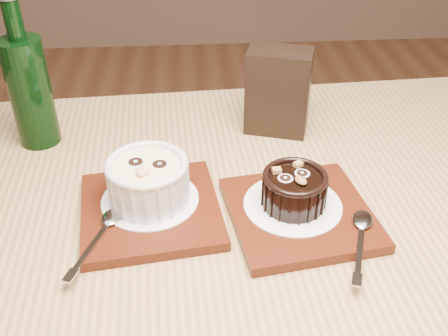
% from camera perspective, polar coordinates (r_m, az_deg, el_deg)
% --- Properties ---
extents(table, '(1.24, 0.86, 0.75)m').
position_cam_1_polar(table, '(0.74, 1.40, -11.99)').
color(table, olive).
rests_on(table, ground).
extents(tray_left, '(0.20, 0.20, 0.01)m').
position_cam_1_polar(tray_left, '(0.70, -7.97, -4.59)').
color(tray_left, '#4A1A0C').
rests_on(tray_left, table).
extents(doily_left, '(0.13, 0.13, 0.00)m').
position_cam_1_polar(doily_left, '(0.71, -8.04, -3.42)').
color(doily_left, white).
rests_on(doily_left, tray_left).
extents(ramekin_white, '(0.11, 0.11, 0.06)m').
position_cam_1_polar(ramekin_white, '(0.69, -8.27, -1.20)').
color(ramekin_white, white).
rests_on(ramekin_white, doily_left).
extents(spoon_left, '(0.07, 0.13, 0.01)m').
position_cam_1_polar(spoon_left, '(0.66, -13.40, -7.03)').
color(spoon_left, silver).
rests_on(spoon_left, tray_left).
extents(tray_right, '(0.21, 0.21, 0.01)m').
position_cam_1_polar(tray_right, '(0.70, 8.26, -4.96)').
color(tray_right, '#4A1A0C').
rests_on(tray_right, table).
extents(doily_right, '(0.13, 0.13, 0.00)m').
position_cam_1_polar(doily_right, '(0.70, 7.48, -3.96)').
color(doily_right, white).
rests_on(doily_right, tray_right).
extents(ramekin_dark, '(0.08, 0.08, 0.05)m').
position_cam_1_polar(ramekin_dark, '(0.68, 7.65, -2.19)').
color(ramekin_dark, black).
rests_on(ramekin_dark, doily_right).
extents(spoon_right, '(0.07, 0.13, 0.01)m').
position_cam_1_polar(spoon_right, '(0.66, 14.68, -7.33)').
color(spoon_right, silver).
rests_on(spoon_right, tray_right).
extents(condiment_stand, '(0.11, 0.09, 0.14)m').
position_cam_1_polar(condiment_stand, '(0.86, 5.91, 8.29)').
color(condiment_stand, black).
rests_on(condiment_stand, table).
extents(green_bottle, '(0.06, 0.06, 0.24)m').
position_cam_1_polar(green_bottle, '(0.86, -20.42, 8.13)').
color(green_bottle, black).
rests_on(green_bottle, table).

